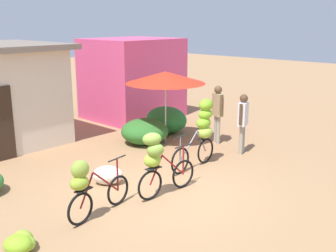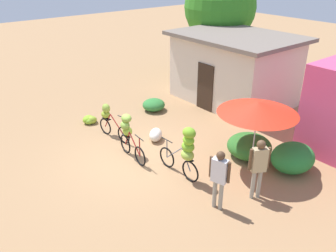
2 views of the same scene
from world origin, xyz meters
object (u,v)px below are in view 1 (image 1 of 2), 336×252
banana_pile_on_ground (20,243)px  person_bystander (218,108)px  shop_pink (132,78)px  produce_sack (108,175)px  bicycle_center_loaded (202,127)px  person_vendor (243,118)px  bicycle_leftmost (88,185)px  market_umbrella (166,77)px  bicycle_near_pile (158,159)px

banana_pile_on_ground → person_bystander: 7.30m
shop_pink → produce_sack: shop_pink is taller
banana_pile_on_ground → produce_sack: (2.77, 1.17, 0.07)m
bicycle_center_loaded → banana_pile_on_ground: (-5.25, -0.40, -0.87)m
bicycle_center_loaded → banana_pile_on_ground: bicycle_center_loaded is taller
person_vendor → bicycle_leftmost: bearing=-179.0°
market_umbrella → produce_sack: (-3.29, -1.28, -1.80)m
bicycle_near_pile → produce_sack: size_ratio=2.31×
bicycle_near_pile → produce_sack: 1.49m
bicycle_center_loaded → person_vendor: bicycle_center_loaded is taller
bicycle_leftmost → bicycle_center_loaded: size_ratio=0.95×
banana_pile_on_ground → shop_pink: bearing=36.8°
bicycle_near_pile → banana_pile_on_ground: size_ratio=2.50×
bicycle_near_pile → banana_pile_on_ground: bicycle_near_pile is taller
person_bystander → bicycle_center_loaded: bearing=-154.5°
bicycle_near_pile → person_bystander: 4.31m
produce_sack → person_vendor: person_vendor is taller
shop_pink → market_umbrella: bearing=-117.2°
shop_pink → market_umbrella: 3.85m
bicycle_near_pile → person_bystander: person_bystander is taller
banana_pile_on_ground → person_vendor: person_vendor is taller
bicycle_leftmost → person_bystander: 5.81m
shop_pink → person_bystander: bearing=-98.6°
bicycle_leftmost → person_vendor: bearing=1.0°
bicycle_near_pile → bicycle_center_loaded: size_ratio=0.93×
bicycle_leftmost → shop_pink: bearing=42.2°
bicycle_leftmost → bicycle_near_pile: (1.61, -0.23, 0.16)m
produce_sack → person_bystander: 4.44m
banana_pile_on_ground → market_umbrella: bearing=22.0°
bicycle_near_pile → bicycle_center_loaded: bicycle_center_loaded is taller
person_bystander → market_umbrella: bearing=132.5°
produce_sack → bicycle_center_loaded: bearing=-17.3°
person_vendor → person_bystander: person_bystander is taller
bicycle_leftmost → banana_pile_on_ground: 1.55m
bicycle_near_pile → produce_sack: bicycle_near_pile is taller
bicycle_center_loaded → bicycle_near_pile: bearing=-165.9°
market_umbrella → banana_pile_on_ground: (-6.06, -2.45, -1.88)m
bicycle_near_pile → person_vendor: (3.71, 0.32, 0.19)m
bicycle_near_pile → produce_sack: bearing=102.6°
shop_pink → bicycle_near_pile: bearing=-128.4°
market_umbrella → bicycle_center_loaded: market_umbrella is taller
market_umbrella → bicycle_leftmost: size_ratio=1.44×
bicycle_near_pile → person_bystander: (4.06, 1.44, 0.25)m
market_umbrella → person_vendor: bearing=-72.6°
bicycle_near_pile → person_vendor: 3.73m
bicycle_near_pile → person_vendor: bearing=5.0°
person_vendor → bicycle_center_loaded: bearing=171.6°
bicycle_leftmost → bicycle_near_pile: bicycle_near_pile is taller
banana_pile_on_ground → produce_sack: size_ratio=0.93×
person_vendor → shop_pink: bearing=79.7°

